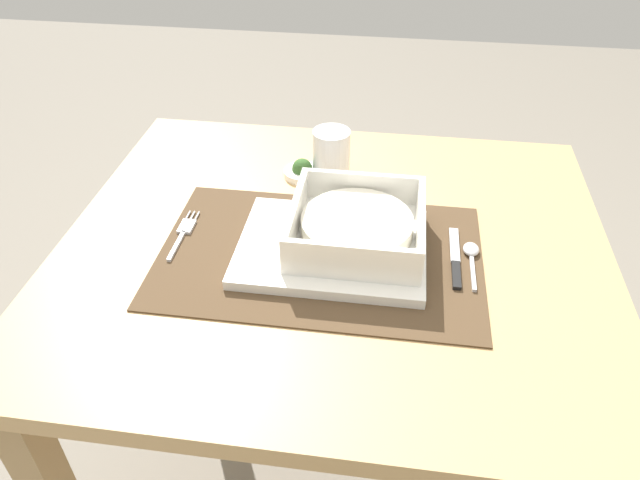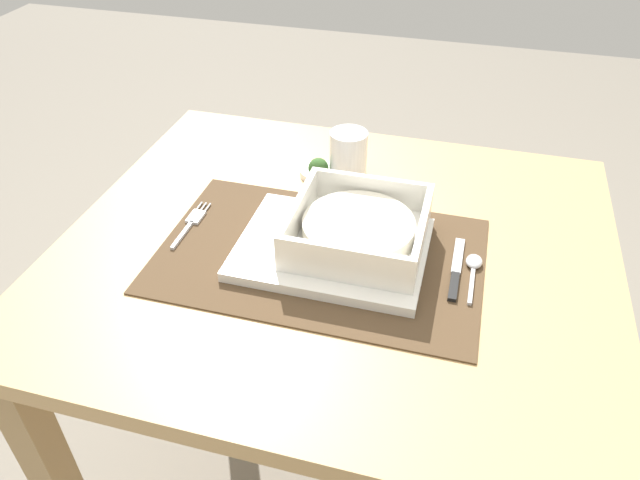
% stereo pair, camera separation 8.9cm
% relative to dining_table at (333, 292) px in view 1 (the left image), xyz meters
% --- Properties ---
extents(dining_table, '(0.85, 0.75, 0.70)m').
position_rel_dining_table_xyz_m(dining_table, '(0.00, 0.00, 0.00)').
color(dining_table, tan).
rests_on(dining_table, ground).
extents(placemat, '(0.49, 0.31, 0.00)m').
position_rel_dining_table_xyz_m(placemat, '(-0.02, -0.04, 0.11)').
color(placemat, '#4C3823').
rests_on(placemat, dining_table).
extents(serving_plate, '(0.28, 0.21, 0.02)m').
position_rel_dining_table_xyz_m(serving_plate, '(-0.00, -0.03, 0.12)').
color(serving_plate, white).
rests_on(serving_plate, placemat).
extents(porridge_bowl, '(0.20, 0.20, 0.06)m').
position_rel_dining_table_xyz_m(porridge_bowl, '(0.04, -0.01, 0.15)').
color(porridge_bowl, white).
rests_on(porridge_bowl, serving_plate).
extents(fork, '(0.02, 0.13, 0.00)m').
position_rel_dining_table_xyz_m(fork, '(-0.24, -0.01, 0.11)').
color(fork, silver).
rests_on(fork, placemat).
extents(spoon, '(0.02, 0.11, 0.01)m').
position_rel_dining_table_xyz_m(spoon, '(0.21, -0.01, 0.11)').
color(spoon, silver).
rests_on(spoon, placemat).
extents(butter_knife, '(0.01, 0.14, 0.01)m').
position_rel_dining_table_xyz_m(butter_knife, '(0.18, -0.03, 0.11)').
color(butter_knife, black).
rests_on(butter_knife, placemat).
extents(drinking_glass, '(0.07, 0.07, 0.08)m').
position_rel_dining_table_xyz_m(drinking_glass, '(-0.03, 0.21, 0.14)').
color(drinking_glass, white).
rests_on(drinking_glass, dining_table).
extents(condiment_saucer, '(0.07, 0.07, 0.04)m').
position_rel_dining_table_xyz_m(condiment_saucer, '(-0.08, 0.19, 0.12)').
color(condiment_saucer, white).
rests_on(condiment_saucer, dining_table).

